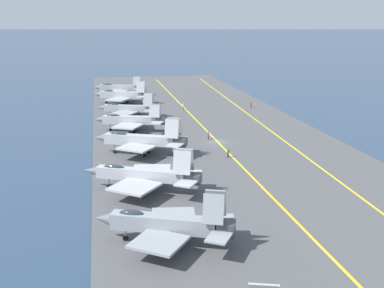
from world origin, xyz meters
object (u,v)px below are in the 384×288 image
(parked_jet_eighth, at_px, (120,88))
(crew_white_vest, at_px, (183,107))
(parked_jet_fifth, at_px, (131,120))
(parked_jet_seventh, at_px, (123,95))
(parked_jet_second, at_px, (166,224))
(parked_jet_sixth, at_px, (129,108))
(parked_jet_fourth, at_px, (142,140))
(parked_jet_third, at_px, (144,175))
(crew_green_vest, at_px, (228,152))
(crew_red_vest, at_px, (251,105))
(crew_purple_vest, at_px, (208,135))

(parked_jet_eighth, distance_m, crew_white_vest, 32.51)
(parked_jet_fifth, xyz_separation_m, parked_jet_seventh, (34.68, -0.02, 0.07))
(parked_jet_second, height_order, crew_white_vest, parked_jet_second)
(parked_jet_sixth, distance_m, parked_jet_eighth, 35.16)
(parked_jet_fourth, relative_size, parked_jet_seventh, 1.03)
(parked_jet_third, height_order, parked_jet_seventh, parked_jet_seventh)
(parked_jet_fifth, xyz_separation_m, crew_white_vest, (22.11, -15.20, -1.55))
(parked_jet_third, bearing_deg, crew_green_vest, -48.60)
(parked_jet_sixth, bearing_deg, crew_red_vest, -79.81)
(parked_jet_fourth, xyz_separation_m, crew_green_vest, (-4.53, -14.65, -1.80))
(parked_jet_third, distance_m, crew_white_vest, 61.56)
(parked_jet_seventh, xyz_separation_m, crew_white_vest, (-12.58, -15.18, -1.62))
(parked_jet_second, relative_size, crew_green_vest, 8.66)
(parked_jet_sixth, xyz_separation_m, crew_purple_vest, (-25.76, -14.13, -1.22))
(crew_white_vest, bearing_deg, parked_jet_sixth, 113.47)
(crew_white_vest, bearing_deg, crew_purple_vest, 178.96)
(parked_jet_fifth, height_order, crew_green_vest, parked_jet_fifth)
(parked_jet_sixth, relative_size, parked_jet_eighth, 0.93)
(crew_green_vest, bearing_deg, parked_jet_third, 131.40)
(parked_jet_fifth, height_order, parked_jet_eighth, parked_jet_fifth)
(parked_jet_third, distance_m, parked_jet_eighth, 88.17)
(parked_jet_fourth, bearing_deg, crew_purple_vest, -58.72)
(parked_jet_fourth, bearing_deg, parked_jet_third, 175.71)
(parked_jet_third, distance_m, parked_jet_fifth, 37.30)
(parked_jet_second, distance_m, crew_green_vest, 34.53)
(parked_jet_fifth, bearing_deg, parked_jet_second, 179.87)
(parked_jet_second, height_order, crew_purple_vest, parked_jet_second)
(crew_purple_vest, height_order, crew_green_vest, crew_green_vest)
(parked_jet_eighth, relative_size, crew_white_vest, 9.50)
(parked_jet_second, bearing_deg, parked_jet_eighth, -0.13)
(parked_jet_sixth, bearing_deg, crew_white_vest, -66.53)
(crew_white_vest, bearing_deg, parked_jet_fourth, 160.16)
(parked_jet_fourth, bearing_deg, parked_jet_seventh, 0.53)
(parked_jet_fourth, xyz_separation_m, parked_jet_eighth, (69.49, 0.39, -0.45))
(parked_jet_fourth, relative_size, parked_jet_fifth, 1.09)
(parked_jet_third, bearing_deg, parked_jet_fourth, -4.29)
(parked_jet_eighth, bearing_deg, parked_jet_third, 179.34)
(parked_jet_sixth, distance_m, crew_green_vest, 41.55)
(parked_jet_third, bearing_deg, crew_red_vest, -30.45)
(parked_jet_fifth, distance_m, parked_jet_seventh, 34.68)
(crew_green_vest, bearing_deg, crew_red_vest, -22.55)
(parked_jet_fourth, xyz_separation_m, parked_jet_sixth, (34.33, 0.02, -0.61))
(parked_jet_seventh, distance_m, crew_purple_vest, 47.08)
(parked_jet_second, relative_size, parked_jet_fourth, 0.91)
(crew_green_vest, bearing_deg, crew_white_vest, -0.05)
(parked_jet_sixth, bearing_deg, crew_green_vest, -159.32)
(parked_jet_third, xyz_separation_m, crew_purple_vest, (27.25, -15.51, -1.53))
(parked_jet_third, bearing_deg, parked_jet_seventh, -0.72)
(parked_jet_fifth, xyz_separation_m, crew_green_vest, (-23.14, -15.16, -1.53))
(parked_jet_eighth, height_order, crew_white_vest, parked_jet_eighth)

